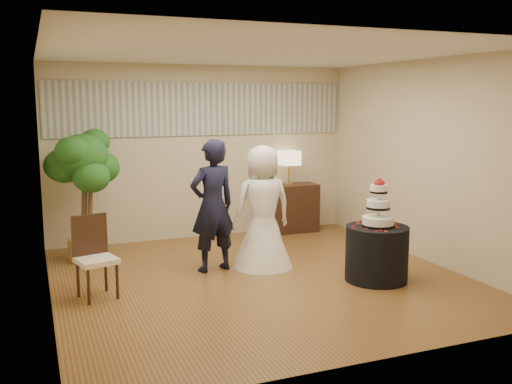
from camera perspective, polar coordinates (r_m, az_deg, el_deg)
name	(u,v)px	position (r m, az deg, el deg)	size (l,w,h in m)	color
floor	(260,279)	(7.31, 0.44, -8.67)	(5.00, 5.00, 0.00)	brown
ceiling	(261,52)	(6.98, 0.46, 13.78)	(5.00, 5.00, 0.00)	white
wall_back	(203,152)	(9.36, -5.34, 3.99)	(5.00, 0.06, 2.80)	beige
wall_front	(374,203)	(4.81, 11.75, -1.07)	(5.00, 0.06, 2.80)	beige
wall_left	(44,180)	(6.50, -20.43, 1.18)	(0.06, 5.00, 2.80)	beige
wall_right	(427,161)	(8.27, 16.73, 2.96)	(0.06, 5.00, 2.80)	beige
mural_border	(203,109)	(9.30, -5.37, 8.27)	(4.90, 0.02, 0.85)	#A8A89B
groom	(213,206)	(7.47, -4.37, -1.38)	(0.64, 0.42, 1.75)	black
bride	(263,206)	(7.65, 0.67, -1.46)	(0.82, 0.82, 1.66)	white
cake_table	(377,253)	(7.32, 11.98, -6.03)	(0.78, 0.78, 0.69)	black
wedding_cake	(378,202)	(7.18, 12.15, -1.02)	(0.40, 0.40, 0.61)	white
console	(289,208)	(9.77, 3.27, -1.64)	(0.98, 0.44, 0.82)	black
table_lamp	(289,168)	(9.66, 3.31, 2.44)	(0.31, 0.31, 0.58)	#CFBD88
ficus_tree	(84,195)	(8.28, -16.83, -0.24)	(0.90, 0.90, 1.88)	#225B1D
side_chair	(96,258)	(6.75, -15.67, -6.37)	(0.43, 0.45, 0.94)	black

